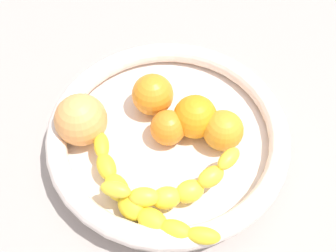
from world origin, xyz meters
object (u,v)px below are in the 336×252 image
object	(u,v)px
banana_draped_right	(176,187)
peach_blush	(81,120)
orange_mid_left	(223,130)
banana_draped_left	(138,200)
orange_mid_right	(153,95)
fruit_bowl	(168,136)
orange_front	(195,117)
orange_rear	(168,126)

from	to	relation	value
banana_draped_right	peach_blush	world-z (taller)	peach_blush
orange_mid_left	banana_draped_left	bearing A→B (deg)	146.58
orange_mid_right	peach_blush	bearing A→B (deg)	132.16
banana_draped_left	orange_mid_right	xyz separation A→B (cm)	(16.52, 2.84, 1.01)
fruit_bowl	orange_mid_right	world-z (taller)	orange_mid_right
orange_front	orange_mid_right	size ratio (longest dim) A/B	1.01
fruit_bowl	banana_draped_right	world-z (taller)	banana_draped_right
banana_draped_right	orange_rear	size ratio (longest dim) A/B	3.23
banana_draped_right	orange_mid_left	distance (cm)	11.22
orange_front	banana_draped_left	bearing A→B (deg)	163.26
banana_draped_right	fruit_bowl	bearing A→B (deg)	21.70
banana_draped_left	orange_mid_left	distance (cm)	15.65
orange_front	orange_mid_left	size ratio (longest dim) A/B	1.09
banana_draped_right	orange_front	xyz separation A→B (cm)	(11.54, 0.21, 0.24)
banana_draped_left	banana_draped_right	size ratio (longest dim) A/B	1.23
orange_mid_left	orange_mid_right	world-z (taller)	orange_mid_right
orange_mid_right	peach_blush	size ratio (longest dim) A/B	0.84
banana_draped_left	orange_front	bearing A→B (deg)	-16.74
banana_draped_left	orange_mid_right	bearing A→B (deg)	9.76
orange_front	orange_mid_right	world-z (taller)	same
orange_mid_left	orange_mid_right	bearing A→B (deg)	73.09
orange_mid_right	peach_blush	xyz separation A→B (cm)	(-7.58, 8.36, 0.60)
fruit_bowl	orange_rear	bearing A→B (deg)	10.33
orange_front	orange_rear	distance (cm)	4.11
orange_mid_right	fruit_bowl	bearing A→B (deg)	-142.63
fruit_bowl	orange_rear	xyz separation A→B (cm)	(0.34, 0.06, 2.23)
fruit_bowl	orange_front	world-z (taller)	orange_front
banana_draped_right	orange_rear	distance (cm)	10.08
orange_mid_right	orange_rear	bearing A→B (deg)	-141.09
orange_mid_left	orange_rear	distance (cm)	7.88
orange_front	peach_blush	distance (cm)	16.33
orange_mid_left	orange_mid_right	xyz separation A→B (cm)	(3.48, 11.45, 0.24)
banana_draped_left	peach_blush	bearing A→B (deg)	51.39
banana_draped_right	orange_front	size ratio (longest dim) A/B	2.62
banana_draped_left	orange_rear	xyz separation A→B (cm)	(12.00, -0.81, 0.43)
banana_draped_left	orange_mid_right	size ratio (longest dim) A/B	3.24
banana_draped_left	peach_blush	distance (cm)	14.43
orange_front	orange_rear	bearing A→B (deg)	121.94
orange_mid_left	orange_rear	xyz separation A→B (cm)	(-1.04, 7.80, -0.34)
orange_mid_right	orange_rear	size ratio (longest dim) A/B	1.22
banana_draped_left	orange_front	size ratio (longest dim) A/B	3.22
fruit_bowl	orange_front	bearing A→B (deg)	-53.72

